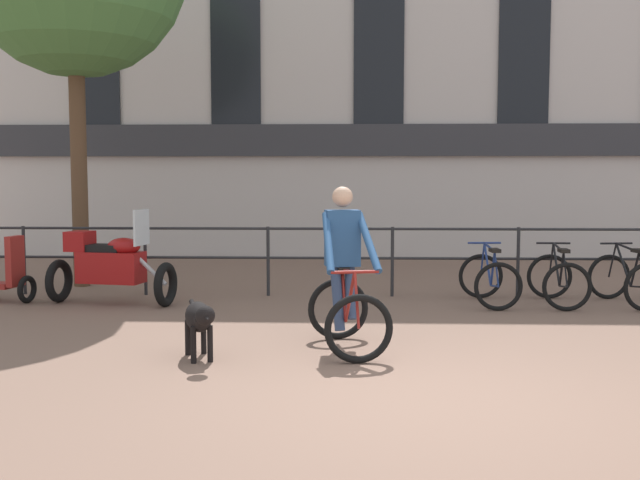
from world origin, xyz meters
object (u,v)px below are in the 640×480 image
(parked_bicycle_near_lamp, at_px, (489,279))
(dog, at_px, (199,319))
(cyclist_with_bike, at_px, (345,276))
(parked_motorcycle, at_px, (110,265))
(parked_bicycle_mid_right, at_px, (627,280))
(parked_bicycle_mid_left, at_px, (558,279))

(parked_bicycle_near_lamp, bearing_deg, dog, 41.30)
(cyclist_with_bike, bearing_deg, parked_motorcycle, 131.36)
(parked_motorcycle, distance_m, parked_bicycle_mid_right, 7.27)
(cyclist_with_bike, xyz_separation_m, dog, (-1.43, -0.59, -0.35))
(dog, relative_size, parked_motorcycle, 0.50)
(parked_bicycle_mid_left, bearing_deg, cyclist_with_bike, 45.16)
(parked_motorcycle, bearing_deg, parked_bicycle_mid_left, -77.53)
(parked_bicycle_near_lamp, distance_m, parked_bicycle_mid_left, 0.96)
(parked_bicycle_mid_right, bearing_deg, parked_bicycle_near_lamp, -8.03)
(dog, distance_m, parked_bicycle_mid_left, 5.54)
(dog, xyz_separation_m, parked_motorcycle, (-1.89, 3.13, 0.15))
(parked_bicycle_near_lamp, bearing_deg, parked_bicycle_mid_left, 177.30)
(parked_bicycle_near_lamp, relative_size, parked_bicycle_mid_left, 1.00)
(parked_bicycle_near_lamp, height_order, parked_bicycle_mid_right, same)
(dog, distance_m, parked_motorcycle, 3.66)
(parked_bicycle_near_lamp, height_order, parked_bicycle_mid_left, same)
(cyclist_with_bike, height_order, parked_motorcycle, cyclist_with_bike)
(parked_motorcycle, xyz_separation_m, parked_bicycle_mid_left, (6.31, 0.20, -0.20))
(cyclist_with_bike, height_order, dog, cyclist_with_bike)
(cyclist_with_bike, relative_size, parked_bicycle_mid_right, 1.43)
(dog, bearing_deg, parked_bicycle_mid_left, 16.18)
(dog, xyz_separation_m, parked_bicycle_near_lamp, (3.46, 3.34, -0.05))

